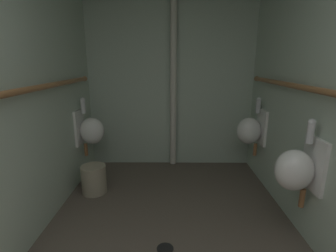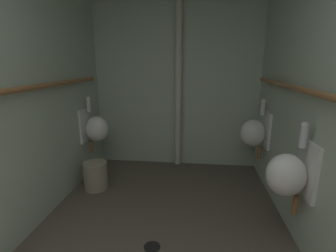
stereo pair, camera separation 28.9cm
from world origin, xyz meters
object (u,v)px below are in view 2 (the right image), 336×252
standpipe_back_wall (178,78)px  waste_bin (96,176)px  urinal_right_far (255,132)px  urinal_left_mid (95,128)px  urinal_right_mid (289,174)px  floor_drain (152,247)px

standpipe_back_wall → waste_bin: standpipe_back_wall is taller
urinal_right_far → standpipe_back_wall: bearing=156.6°
urinal_left_mid → standpipe_back_wall: bearing=23.0°
urinal_left_mid → urinal_right_mid: same height
urinal_left_mid → standpipe_back_wall: standpipe_back_wall is taller
standpipe_back_wall → floor_drain: standpipe_back_wall is taller
urinal_right_mid → standpipe_back_wall: bearing=121.3°
urinal_right_far → waste_bin: (-1.91, -0.40, -0.49)m
standpipe_back_wall → floor_drain: bearing=-92.7°
urinal_right_far → waste_bin: 2.01m
urinal_right_far → standpipe_back_wall: (-0.98, 0.42, 0.62)m
urinal_left_mid → waste_bin: bearing=-72.3°
urinal_left_mid → floor_drain: (0.97, -1.29, -0.65)m
urinal_left_mid → urinal_right_far: same height
floor_drain → waste_bin: size_ratio=0.42×
floor_drain → urinal_right_far: bearing=51.1°
floor_drain → urinal_left_mid: bearing=126.9°
urinal_left_mid → urinal_right_far: 2.03m
standpipe_back_wall → urinal_right_far: bearing=-23.4°
urinal_right_mid → standpipe_back_wall: size_ratio=0.30×
standpipe_back_wall → urinal_left_mid: bearing=-157.0°
urinal_left_mid → urinal_right_mid: (2.03, -1.16, 0.00)m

